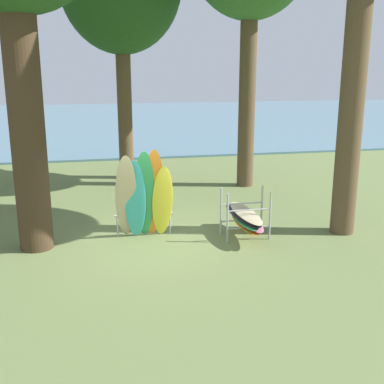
# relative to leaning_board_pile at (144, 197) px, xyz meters

# --- Properties ---
(ground_plane) EXTENTS (80.00, 80.00, 0.00)m
(ground_plane) POSITION_rel_leaning_board_pile_xyz_m (0.17, -0.29, -1.08)
(ground_plane) COLOR olive
(lake_water) EXTENTS (80.00, 36.00, 0.10)m
(lake_water) POSITION_rel_leaning_board_pile_xyz_m (0.17, 28.82, -1.03)
(lake_water) COLOR slate
(lake_water) RESTS_ON ground
(leaning_board_pile) EXTENTS (1.51, 0.87, 2.32)m
(leaning_board_pile) POSITION_rel_leaning_board_pile_xyz_m (0.00, 0.00, 0.00)
(leaning_board_pile) COLOR #C6B289
(leaning_board_pile) RESTS_ON ground
(board_storage_rack) EXTENTS (1.15, 2.13, 1.25)m
(board_storage_rack) POSITION_rel_leaning_board_pile_xyz_m (2.49, -0.42, -0.55)
(board_storage_rack) COLOR #9EA0A5
(board_storage_rack) RESTS_ON ground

